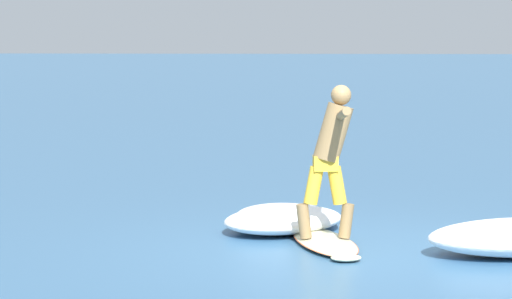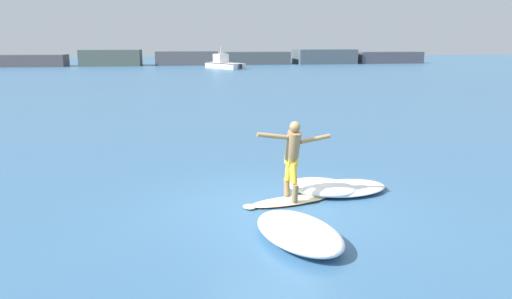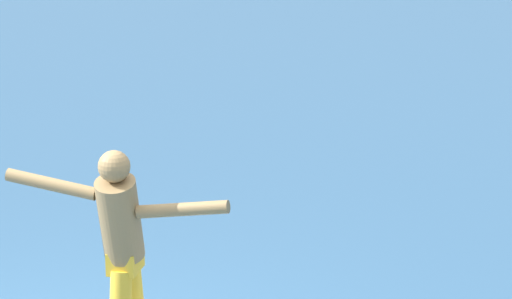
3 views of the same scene
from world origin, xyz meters
name	(u,v)px [view 2 (image 2 of 3)]	position (x,y,z in m)	size (l,w,h in m)	color
ground_plane	(277,208)	(0.00, 0.00, 0.00)	(200.00, 200.00, 0.00)	#38658E
rock_jetty_breakwater	(230,58)	(8.47, 62.00, 0.94)	(59.91, 5.18, 2.14)	#514D50
surfboard	(289,201)	(0.34, 0.29, 0.04)	(2.05, 1.00, 0.21)	beige
surfer	(293,154)	(0.38, 0.23, 1.04)	(1.56, 0.64, 1.66)	olive
fishing_boat_near_jetty	(223,64)	(6.22, 52.23, 0.53)	(4.37, 7.05, 2.63)	white
wave_foam_at_tail	(299,232)	(-0.06, -1.77, 0.19)	(1.60, 2.29, 0.37)	white
wave_foam_at_nose	(321,187)	(1.21, 0.78, 0.14)	(1.93, 1.88, 0.28)	white
wave_foam_beside	(346,188)	(1.77, 0.76, 0.09)	(2.06, 1.50, 0.18)	white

